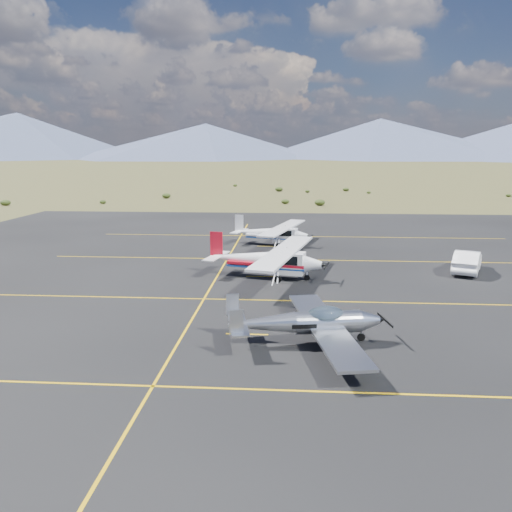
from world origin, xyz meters
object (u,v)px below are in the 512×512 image
(aircraft_low_wing, at_px, (310,323))
(aircraft_cessna, at_px, (267,259))
(aircraft_plain, at_px, (272,233))
(sedan, at_px, (467,261))

(aircraft_low_wing, bearing_deg, aircraft_cessna, 91.37)
(aircraft_cessna, height_order, aircraft_plain, aircraft_cessna)
(aircraft_cessna, relative_size, aircraft_plain, 1.14)
(aircraft_cessna, xyz_separation_m, aircraft_plain, (-0.08, 11.87, -0.15))
(aircraft_low_wing, distance_m, aircraft_plain, 23.68)
(aircraft_cessna, bearing_deg, aircraft_plain, 103.35)
(aircraft_cessna, distance_m, sedan, 14.35)
(aircraft_low_wing, relative_size, sedan, 2.03)
(aircraft_plain, relative_size, sedan, 2.19)
(aircraft_low_wing, height_order, sedan, aircraft_low_wing)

